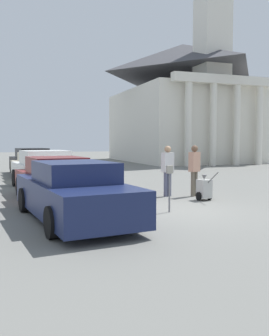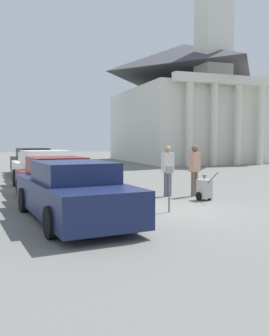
# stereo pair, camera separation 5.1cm
# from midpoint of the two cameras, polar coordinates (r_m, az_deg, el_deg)

# --- Properties ---
(ground_plane) EXTENTS (120.00, 120.00, 0.00)m
(ground_plane) POSITION_cam_midpoint_polar(r_m,az_deg,el_deg) (10.62, 6.37, -6.50)
(ground_plane) COLOR slate
(parked_car_navy) EXTENTS (2.44, 5.31, 1.46)m
(parked_car_navy) POSITION_cam_midpoint_polar(r_m,az_deg,el_deg) (9.37, -9.29, -3.72)
(parked_car_navy) COLOR #19234C
(parked_car_navy) RESTS_ON ground_plane
(parked_car_maroon) EXTENTS (2.37, 4.88, 1.44)m
(parked_car_maroon) POSITION_cam_midpoint_polar(r_m,az_deg,el_deg) (12.45, -11.83, -1.88)
(parked_car_maroon) COLOR maroon
(parked_car_maroon) RESTS_ON ground_plane
(parked_car_white) EXTENTS (2.48, 4.91, 1.57)m
(parked_car_white) POSITION_cam_midpoint_polar(r_m,az_deg,el_deg) (15.66, -13.41, -0.46)
(parked_car_white) COLOR silver
(parked_car_white) RESTS_ON ground_plane
(parked_car_cream) EXTENTS (2.34, 5.09, 1.39)m
(parked_car_cream) POSITION_cam_midpoint_polar(r_m,az_deg,el_deg) (19.06, -14.48, 0.07)
(parked_car_cream) COLOR beige
(parked_car_cream) RESTS_ON ground_plane
(parked_car_black) EXTENTS (2.34, 5.42, 1.55)m
(parked_car_black) POSITION_cam_midpoint_polar(r_m,az_deg,el_deg) (22.45, -15.24, 0.83)
(parked_car_black) COLOR black
(parked_car_black) RESTS_ON ground_plane
(parking_meter) EXTENTS (0.18, 0.09, 1.29)m
(parking_meter) POSITION_cam_midpoint_polar(r_m,az_deg,el_deg) (10.27, 5.46, -1.77)
(parking_meter) COLOR slate
(parking_meter) RESTS_ON ground_plane
(person_worker) EXTENTS (0.46, 0.32, 1.79)m
(person_worker) POSITION_cam_midpoint_polar(r_m,az_deg,el_deg) (13.24, 5.21, 0.08)
(person_worker) COLOR #515670
(person_worker) RESTS_ON ground_plane
(person_supervisor) EXTENTS (0.47, 0.38, 1.81)m
(person_supervisor) POSITION_cam_midpoint_polar(r_m,az_deg,el_deg) (13.38, 9.25, 0.14)
(person_supervisor) COLOR #665B4C
(person_supervisor) RESTS_ON ground_plane
(equipment_cart) EXTENTS (0.49, 1.00, 1.00)m
(equipment_cart) POSITION_cam_midpoint_polar(r_m,az_deg,el_deg) (12.58, 10.70, -3.10)
(equipment_cart) COLOR #B2B2AD
(equipment_cart) RESTS_ON ground_plane
(church) EXTENTS (11.16, 15.12, 23.96)m
(church) POSITION_cam_midpoint_polar(r_m,az_deg,el_deg) (37.39, 7.73, 10.42)
(church) COLOR silver
(church) RESTS_ON ground_plane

